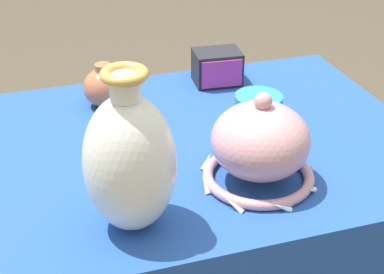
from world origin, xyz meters
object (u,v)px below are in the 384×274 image
(vase_tall_bulbous, at_px, (130,162))
(jar_round_terracotta, at_px, (104,87))
(mosaic_tile_box, at_px, (217,67))
(pot_squat_teal, at_px, (258,109))
(vase_dome_bell, at_px, (260,146))

(vase_tall_bulbous, bearing_deg, jar_round_terracotta, 85.64)
(mosaic_tile_box, xyz_separation_m, pot_squat_teal, (0.02, -0.25, -0.01))
(pot_squat_teal, relative_size, jar_round_terracotta, 1.02)
(mosaic_tile_box, height_order, pot_squat_teal, mosaic_tile_box)
(pot_squat_teal, xyz_separation_m, jar_round_terracotta, (-0.35, 0.20, 0.02))
(vase_dome_bell, distance_m, jar_round_terracotta, 0.51)
(vase_dome_bell, relative_size, pot_squat_teal, 2.09)
(mosaic_tile_box, distance_m, jar_round_terracotta, 0.33)
(vase_dome_bell, xyz_separation_m, jar_round_terracotta, (-0.24, 0.45, -0.03))
(vase_dome_bell, relative_size, jar_round_terracotta, 2.13)
(vase_dome_bell, height_order, pot_squat_teal, vase_dome_bell)
(vase_tall_bulbous, xyz_separation_m, jar_round_terracotta, (0.04, 0.51, -0.09))
(vase_tall_bulbous, xyz_separation_m, mosaic_tile_box, (0.37, 0.56, -0.09))
(mosaic_tile_box, bearing_deg, vase_dome_bell, -95.13)
(vase_tall_bulbous, relative_size, vase_dome_bell, 1.28)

